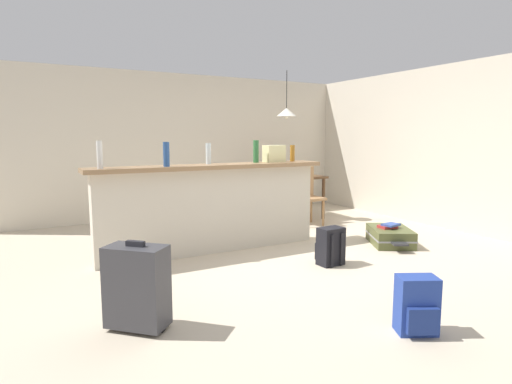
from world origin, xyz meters
TOP-DOWN VIEW (x-y plane):
  - ground_plane at (0.00, 0.00)m, footprint 13.00×13.00m
  - wall_back at (0.00, 3.05)m, footprint 6.60×0.10m
  - wall_right at (3.05, 0.30)m, footprint 0.10×6.00m
  - partition_half_wall at (-0.69, 0.49)m, footprint 2.80×0.20m
  - bar_countertop at (-0.69, 0.49)m, footprint 2.96×0.40m
  - bottle_white at (-1.98, 0.43)m, footprint 0.06×0.06m
  - bottle_blue at (-1.28, 0.39)m, footprint 0.07×0.07m
  - bottle_clear at (-0.70, 0.57)m, footprint 0.06×0.06m
  - bottle_green at (-0.05, 0.54)m, footprint 0.07×0.07m
  - bottle_amber at (0.53, 0.57)m, footprint 0.06×0.06m
  - grocery_bag at (0.23, 0.54)m, footprint 0.26×0.18m
  - dining_table at (1.33, 1.85)m, footprint 1.10×0.80m
  - dining_chair_near_partition at (1.30, 1.29)m, footprint 0.40×0.40m
  - dining_chair_far_side at (1.42, 2.43)m, footprint 0.46×0.46m
  - pendant_lamp at (1.25, 1.82)m, footprint 0.34×0.34m
  - suitcase_flat_olive at (1.50, -0.33)m, footprint 0.77×0.88m
  - backpack_black at (0.24, -0.64)m, footprint 0.29×0.26m
  - suitcase_upright_charcoal at (-2.02, -1.22)m, footprint 0.48×0.48m
  - backpack_blue at (-0.28, -2.26)m, footprint 0.33×0.32m
  - book_stack at (1.47, -0.32)m, footprint 0.26×0.22m

SIDE VIEW (x-z plane):
  - ground_plane at x=0.00m, z-range -0.05..0.00m
  - suitcase_flat_olive at x=1.50m, z-range 0.00..0.22m
  - backpack_black at x=0.24m, z-range -0.01..0.41m
  - backpack_blue at x=-0.28m, z-range -0.01..0.41m
  - book_stack at x=1.47m, z-range 0.22..0.28m
  - suitcase_upright_charcoal at x=-2.02m, z-range 0.00..0.67m
  - partition_half_wall at x=-0.69m, z-range 0.00..1.03m
  - dining_chair_near_partition at x=1.30m, z-range 0.05..0.98m
  - dining_chair_far_side at x=1.42m, z-range 0.05..0.98m
  - dining_table at x=1.33m, z-range 0.28..1.02m
  - bar_countertop at x=-0.69m, z-range 1.03..1.08m
  - bottle_amber at x=0.53m, z-range 1.08..1.30m
  - grocery_bag at x=0.23m, z-range 1.08..1.30m
  - bottle_clear at x=-0.70m, z-range 1.08..1.34m
  - bottle_blue at x=-1.28m, z-range 1.08..1.36m
  - bottle_green at x=-0.05m, z-range 1.08..1.37m
  - bottle_white at x=-1.98m, z-range 1.08..1.37m
  - wall_back at x=0.00m, z-range 0.00..2.50m
  - wall_right at x=3.05m, z-range 0.00..2.50m
  - pendant_lamp at x=1.25m, z-range 1.42..2.22m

